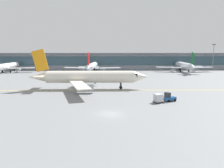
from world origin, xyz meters
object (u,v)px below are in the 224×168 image
(gate_airplane_1, at_px, (92,66))
(baggage_tug, at_px, (169,98))
(apron_light_mast_1, at_px, (213,56))
(cargo_dolly_lead, at_px, (158,98))
(taxiing_regional_jet, at_px, (89,77))
(gate_airplane_0, at_px, (7,66))
(gate_airplane_2, at_px, (184,66))

(gate_airplane_1, distance_m, baggage_tug, 68.87)
(baggage_tug, distance_m, apron_light_mast_1, 91.08)
(baggage_tug, xyz_separation_m, cargo_dolly_lead, (-2.80, -1.26, 0.16))
(taxiing_regional_jet, height_order, cargo_dolly_lead, taxiing_regional_jet)
(taxiing_regional_jet, bearing_deg, gate_airplane_0, 132.43)
(cargo_dolly_lead, bearing_deg, taxiing_regional_jet, 108.66)
(gate_airplane_2, distance_m, cargo_dolly_lead, 74.49)
(gate_airplane_2, relative_size, apron_light_mast_1, 2.20)
(gate_airplane_0, height_order, cargo_dolly_lead, gate_airplane_0)
(apron_light_mast_1, bearing_deg, cargo_dolly_lead, -121.99)
(gate_airplane_2, bearing_deg, taxiing_regional_jet, 140.46)
(gate_airplane_1, distance_m, taxiing_regional_jet, 49.08)
(taxiing_regional_jet, xyz_separation_m, apron_light_mast_1, (65.91, 61.41, 4.36))
(gate_airplane_0, xyz_separation_m, baggage_tug, (63.99, -66.44, -2.14))
(cargo_dolly_lead, bearing_deg, gate_airplane_0, 107.96)
(baggage_tug, distance_m, cargo_dolly_lead, 3.08)
(taxiing_regional_jet, bearing_deg, apron_light_mast_1, 43.55)
(taxiing_regional_jet, bearing_deg, gate_airplane_1, 92.66)
(gate_airplane_1, bearing_deg, gate_airplane_0, 93.35)
(gate_airplane_2, height_order, taxiing_regional_jet, taxiing_regional_jet)
(gate_airplane_1, height_order, taxiing_regional_jet, taxiing_regional_jet)
(gate_airplane_2, bearing_deg, apron_light_mast_1, -59.53)
(gate_airplane_2, relative_size, taxiing_regional_jet, 0.89)
(gate_airplane_2, height_order, baggage_tug, gate_airplane_2)
(cargo_dolly_lead, height_order, apron_light_mast_1, apron_light_mast_1)
(taxiing_regional_jet, bearing_deg, gate_airplane_2, 48.53)
(cargo_dolly_lead, bearing_deg, gate_airplane_1, 81.11)
(gate_airplane_0, height_order, baggage_tug, gate_airplane_0)
(gate_airplane_2, bearing_deg, gate_airplane_1, 94.51)
(taxiing_regional_jet, xyz_separation_m, cargo_dolly_lead, (16.45, -17.76, -2.48))
(baggage_tug, height_order, cargo_dolly_lead, baggage_tug)
(gate_airplane_0, bearing_deg, cargo_dolly_lead, -136.38)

